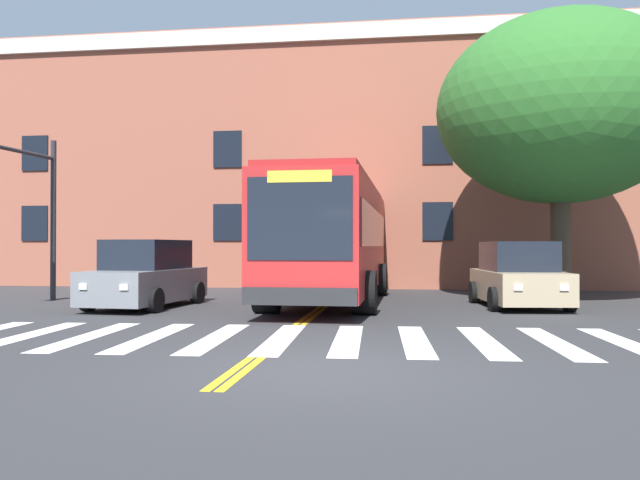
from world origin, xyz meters
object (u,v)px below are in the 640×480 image
at_px(car_white_behind_bus, 337,263).
at_px(traffic_light_far_corner, 25,192).
at_px(car_grey_near_lane, 147,276).
at_px(car_tan_far_lane, 518,277).
at_px(city_bus, 333,237).
at_px(street_tree_curbside_large, 560,110).

relative_size(car_white_behind_bus, traffic_light_far_corner, 0.86).
relative_size(car_grey_near_lane, traffic_light_far_corner, 0.89).
bearing_deg(traffic_light_far_corner, car_tan_far_lane, 3.88).
xyz_separation_m(city_bus, street_tree_curbside_large, (6.47, 0.86, 3.65)).
distance_m(car_tan_far_lane, car_white_behind_bus, 12.19).
xyz_separation_m(car_grey_near_lane, car_white_behind_bus, (3.73, 11.99, 0.02)).
height_order(city_bus, traffic_light_far_corner, traffic_light_far_corner).
height_order(car_white_behind_bus, traffic_light_far_corner, traffic_light_far_corner).
bearing_deg(traffic_light_far_corner, city_bus, 12.36).
bearing_deg(city_bus, car_white_behind_bus, 95.25).
relative_size(city_bus, street_tree_curbside_large, 1.18).
bearing_deg(street_tree_curbside_large, traffic_light_far_corner, -169.72).
distance_m(car_white_behind_bus, traffic_light_far_corner, 13.95).
bearing_deg(car_grey_near_lane, street_tree_curbside_large, 15.51).
distance_m(city_bus, traffic_light_far_corner, 8.61).
relative_size(traffic_light_far_corner, street_tree_curbside_large, 0.52).
bearing_deg(car_white_behind_bus, car_tan_far_lane, -61.26).
distance_m(city_bus, car_tan_far_lane, 5.16).
height_order(car_grey_near_lane, car_tan_far_lane, car_grey_near_lane).
bearing_deg(city_bus, car_grey_near_lane, -154.40).
bearing_deg(traffic_light_far_corner, car_grey_near_lane, -6.14).
xyz_separation_m(car_grey_near_lane, street_tree_curbside_large, (11.10, 3.08, 4.69)).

